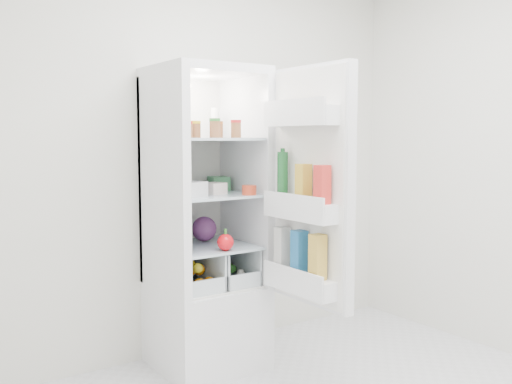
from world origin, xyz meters
TOP-DOWN VIEW (x-y plane):
  - room_walls at (0.00, 0.00)m, footprint 3.02×3.02m
  - refrigerator at (-0.20, 1.25)m, footprint 0.60×0.60m
  - shelf_low at (-0.20, 1.19)m, footprint 0.49×0.53m
  - shelf_mid at (-0.20, 1.19)m, footprint 0.49×0.53m
  - shelf_top at (-0.20, 1.19)m, footprint 0.49×0.53m
  - crisper_left at (-0.32, 1.19)m, footprint 0.23×0.46m
  - crisper_right at (-0.08, 1.19)m, footprint 0.23×0.46m
  - condiment_jars at (-0.24, 1.07)m, footprint 0.38×0.16m
  - squeeze_bottle at (-0.06, 1.32)m, footprint 0.06×0.06m
  - tub_white at (-0.36, 1.07)m, footprint 0.17×0.17m
  - tub_cream at (-0.18, 1.14)m, footprint 0.14×0.14m
  - tin_red at (-0.04, 0.97)m, footprint 0.08×0.08m
  - foil_tray at (-0.36, 1.22)m, footprint 0.16×0.13m
  - tub_green at (-0.03, 1.33)m, footprint 0.14×0.17m
  - red_cabbage at (-0.15, 1.31)m, footprint 0.15×0.15m
  - bell_pepper at (-0.20, 0.97)m, footprint 0.10×0.10m
  - mushroom_bowl at (-0.36, 1.27)m, footprint 0.16×0.16m
  - citrus_pile at (-0.32, 1.17)m, footprint 0.20×0.31m
  - veg_pile at (-0.07, 1.18)m, footprint 0.16×0.30m
  - fridge_door at (0.10, 0.61)m, footprint 0.17×0.60m

SIDE VIEW (x-z plane):
  - veg_pile at x=-0.07m, z-range 0.51..0.61m
  - citrus_pile at x=-0.32m, z-range 0.51..0.66m
  - crisper_left at x=-0.32m, z-range 0.50..0.72m
  - crisper_right at x=-0.08m, z-range 0.50..0.72m
  - refrigerator at x=-0.20m, z-range -0.23..1.57m
  - shelf_low at x=-0.20m, z-range 0.73..0.75m
  - mushroom_bowl at x=-0.36m, z-range 0.75..0.82m
  - bell_pepper at x=-0.20m, z-range 0.75..0.84m
  - red_cabbage at x=-0.15m, z-range 0.75..0.90m
  - shelf_mid at x=-0.20m, z-range 1.04..1.06m
  - foil_tray at x=-0.36m, z-range 1.06..1.10m
  - tin_red at x=-0.04m, z-range 1.06..1.11m
  - tub_cream at x=-0.18m, z-range 1.06..1.12m
  - fridge_door at x=0.10m, z-range 0.44..1.74m
  - tub_white at x=-0.36m, z-range 1.06..1.14m
  - tub_green at x=-0.03m, z-range 1.06..1.14m
  - shelf_top at x=-0.20m, z-range 1.37..1.39m
  - condiment_jars at x=-0.24m, z-range 1.39..1.47m
  - squeeze_bottle at x=-0.06m, z-range 1.39..1.57m
  - room_walls at x=0.00m, z-range 0.29..2.90m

